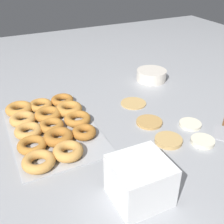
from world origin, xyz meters
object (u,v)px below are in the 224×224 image
at_px(donut_tray, 50,125).
at_px(spatula, 223,129).
at_px(pancake_2, 190,124).
at_px(pancake_4, 149,122).
at_px(batter_bowl, 151,75).
at_px(pancake_3, 133,103).
at_px(pancake_1, 168,140).
at_px(container_stack, 140,181).
at_px(pancake_0, 203,141).

relative_size(donut_tray, spatula, 2.44).
bearing_deg(pancake_2, donut_tray, -113.17).
distance_m(pancake_4, batter_bowl, 0.43).
relative_size(donut_tray, batter_bowl, 3.11).
distance_m(pancake_3, donut_tray, 0.39).
bearing_deg(pancake_1, pancake_2, 110.22).
relative_size(batter_bowl, container_stack, 1.03).
relative_size(pancake_2, pancake_3, 0.76).
height_order(pancake_4, batter_bowl, batter_bowl).
bearing_deg(container_stack, donut_tray, -163.28).
bearing_deg(pancake_4, container_stack, -36.36).
bearing_deg(pancake_1, pancake_0, 61.59).
relative_size(pancake_1, container_stack, 0.66).
bearing_deg(pancake_4, pancake_3, 172.55).
xyz_separation_m(pancake_4, spatula, (0.16, 0.23, -0.00)).
bearing_deg(pancake_3, container_stack, -27.77).
bearing_deg(container_stack, pancake_4, 143.64).
bearing_deg(pancake_1, container_stack, -51.79).
distance_m(pancake_1, container_stack, 0.30).
height_order(pancake_3, container_stack, container_stack).
xyz_separation_m(pancake_1, pancake_3, (-0.30, 0.03, -0.00)).
relative_size(pancake_2, pancake_4, 0.83).
bearing_deg(container_stack, batter_bowl, 145.15).
relative_size(pancake_4, container_stack, 0.69).
height_order(pancake_0, pancake_4, pancake_0).
xyz_separation_m(pancake_0, pancake_4, (-0.19, -0.10, -0.00)).
relative_size(pancake_3, batter_bowl, 0.73).
height_order(pancake_1, donut_tray, donut_tray).
bearing_deg(donut_tray, container_stack, 16.72).
relative_size(pancake_2, container_stack, 0.57).
xyz_separation_m(pancake_1, batter_bowl, (-0.49, 0.24, 0.02)).
xyz_separation_m(pancake_3, pancake_4, (0.17, -0.02, 0.00)).
relative_size(pancake_4, spatula, 0.53).
xyz_separation_m(donut_tray, batter_bowl, (-0.22, 0.60, 0.01)).
relative_size(pancake_0, donut_tray, 0.18).
distance_m(pancake_0, batter_bowl, 0.56).
relative_size(pancake_0, pancake_4, 0.82).
xyz_separation_m(pancake_2, pancake_4, (-0.08, -0.14, -0.00)).
bearing_deg(container_stack, pancake_2, 122.11).
relative_size(pancake_0, pancake_2, 0.99).
relative_size(donut_tray, container_stack, 3.21).
xyz_separation_m(pancake_1, pancake_2, (-0.05, 0.14, -0.00)).
height_order(pancake_2, container_stack, container_stack).
distance_m(pancake_2, container_stack, 0.44).
bearing_deg(donut_tray, pancake_2, 66.83).
height_order(pancake_1, container_stack, container_stack).
height_order(pancake_3, donut_tray, donut_tray).
distance_m(pancake_1, pancake_3, 0.31).
height_order(donut_tray, batter_bowl, batter_bowl).
bearing_deg(pancake_2, pancake_3, -155.54).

